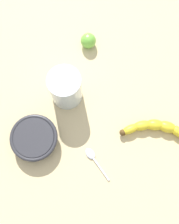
{
  "coord_description": "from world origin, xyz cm",
  "views": [
    {
      "loc": [
        27.99,
        2.69,
        84.78
      ],
      "look_at": [
        7.84,
        -4.17,
        5.0
      ],
      "focal_mm": 44.21,
      "sensor_mm": 36.0,
      "label": 1
    }
  ],
  "objects_px": {
    "smoothie_glass": "(66,89)",
    "ceramic_bowl": "(35,138)",
    "teaspoon": "(91,156)",
    "lime_fruit": "(88,41)",
    "banana": "(161,129)"
  },
  "relations": [
    {
      "from": "smoothie_glass",
      "to": "teaspoon",
      "type": "bearing_deg",
      "value": 40.45
    },
    {
      "from": "ceramic_bowl",
      "to": "lime_fruit",
      "type": "relative_size",
      "value": 2.79
    },
    {
      "from": "smoothie_glass",
      "to": "ceramic_bowl",
      "type": "distance_m",
      "value": 0.17
    },
    {
      "from": "ceramic_bowl",
      "to": "lime_fruit",
      "type": "height_order",
      "value": "lime_fruit"
    },
    {
      "from": "smoothie_glass",
      "to": "ceramic_bowl",
      "type": "height_order",
      "value": "smoothie_glass"
    },
    {
      "from": "smoothie_glass",
      "to": "teaspoon",
      "type": "relative_size",
      "value": 1.28
    },
    {
      "from": "banana",
      "to": "teaspoon",
      "type": "distance_m",
      "value": 0.22
    },
    {
      "from": "banana",
      "to": "smoothie_glass",
      "type": "distance_m",
      "value": 0.3
    },
    {
      "from": "banana",
      "to": "lime_fruit",
      "type": "xyz_separation_m",
      "value": [
        -0.2,
        -0.3,
        0.01
      ]
    },
    {
      "from": "lime_fruit",
      "to": "teaspoon",
      "type": "bearing_deg",
      "value": 20.25
    },
    {
      "from": "smoothie_glass",
      "to": "ceramic_bowl",
      "type": "xyz_separation_m",
      "value": [
        0.16,
        -0.04,
        -0.03
      ]
    },
    {
      "from": "teaspoon",
      "to": "lime_fruit",
      "type": "bearing_deg",
      "value": -34.22
    },
    {
      "from": "smoothie_glass",
      "to": "teaspoon",
      "type": "height_order",
      "value": "smoothie_glass"
    },
    {
      "from": "smoothie_glass",
      "to": "lime_fruit",
      "type": "height_order",
      "value": "smoothie_glass"
    },
    {
      "from": "banana",
      "to": "smoothie_glass",
      "type": "height_order",
      "value": "smoothie_glass"
    }
  ]
}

